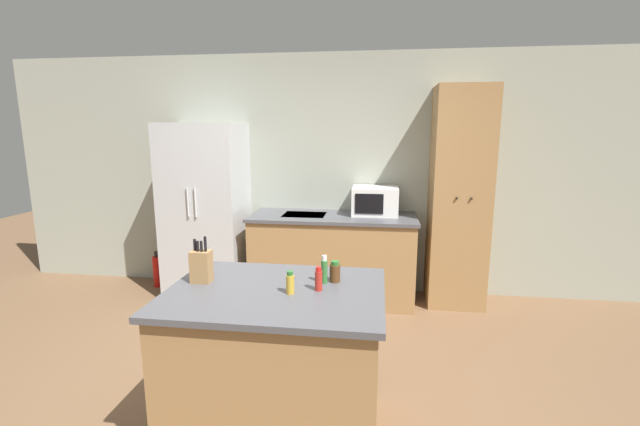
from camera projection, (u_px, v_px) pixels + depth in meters
name	position (u px, v px, depth m)	size (l,w,h in m)	color
ground_plane	(269.00, 414.00, 2.75)	(14.00, 14.00, 0.00)	brown
wall_back	(319.00, 175.00, 4.76)	(7.20, 0.06, 2.60)	#9EA393
refrigerator	(206.00, 210.00, 4.64)	(0.82, 0.68, 1.86)	#B7BABC
back_counter	(333.00, 257.00, 4.55)	(1.73, 0.69, 0.92)	#9E7547
pantry_cabinet	(459.00, 199.00, 4.33)	(0.56, 0.53, 2.22)	#9E7547
kitchen_island	(277.00, 364.00, 2.48)	(1.21, 0.90, 0.92)	#9E7547
microwave	(375.00, 201.00, 4.48)	(0.47, 0.40, 0.29)	white
knife_block	(201.00, 266.00, 2.49)	(0.11, 0.09, 0.28)	#9E7547
spice_bottle_tall_dark	(324.00, 270.00, 2.48)	(0.04, 0.04, 0.17)	#337033
spice_bottle_short_red	(319.00, 280.00, 2.36)	(0.04, 0.04, 0.14)	#B2281E
spice_bottle_amber_oil	(290.00, 283.00, 2.32)	(0.04, 0.04, 0.13)	gold
spice_bottle_green_herb	(335.00, 272.00, 2.50)	(0.06, 0.06, 0.13)	#563319
fire_extinguisher	(158.00, 271.00, 4.95)	(0.10, 0.10, 0.42)	red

